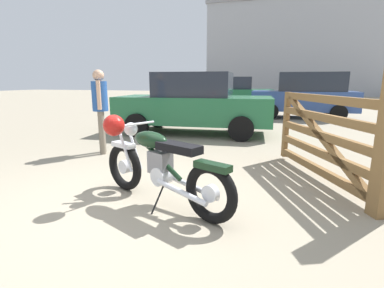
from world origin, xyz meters
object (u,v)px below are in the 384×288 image
at_px(vintage_motorcycle, 157,164).
at_px(white_estate_far, 305,95).
at_px(bystander, 100,103).
at_px(dark_sedan_left, 194,103).
at_px(red_hatchback_near, 232,93).
at_px(timber_gate, 334,137).

xyz_separation_m(vintage_motorcycle, white_estate_far, (2.37, 9.40, 0.43)).
height_order(bystander, dark_sedan_left, dark_sedan_left).
bearing_deg(white_estate_far, bystander, 58.44).
distance_m(bystander, dark_sedan_left, 2.98).
bearing_deg(vintage_motorcycle, white_estate_far, -79.65).
bearing_deg(dark_sedan_left, red_hatchback_near, -92.69).
xyz_separation_m(vintage_motorcycle, timber_gate, (2.08, 1.20, 0.21)).
xyz_separation_m(vintage_motorcycle, dark_sedan_left, (-0.89, 4.75, 0.34)).
bearing_deg(white_estate_far, red_hatchback_near, -45.17).
bearing_deg(vintage_motorcycle, red_hatchback_near, -60.74).
bearing_deg(dark_sedan_left, bystander, 63.25).
bearing_deg(white_estate_far, dark_sedan_left, 54.26).
height_order(timber_gate, bystander, bystander).
height_order(bystander, white_estate_far, white_estate_far).
relative_size(dark_sedan_left, white_estate_far, 1.10).
relative_size(timber_gate, red_hatchback_near, 0.54).
xyz_separation_m(bystander, white_estate_far, (4.42, 7.40, -0.10)).
height_order(vintage_motorcycle, red_hatchback_near, red_hatchback_near).
bearing_deg(dark_sedan_left, timber_gate, 126.05).
bearing_deg(bystander, vintage_motorcycle, 106.18).
distance_m(vintage_motorcycle, red_hatchback_near, 12.82).
distance_m(dark_sedan_left, red_hatchback_near, 8.03).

